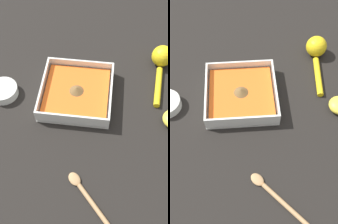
% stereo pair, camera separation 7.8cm
% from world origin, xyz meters
% --- Properties ---
extents(ground_plane, '(4.00, 4.00, 0.00)m').
position_xyz_m(ground_plane, '(0.00, 0.00, 0.00)').
color(ground_plane, black).
extents(square_dish, '(0.22, 0.22, 0.05)m').
position_xyz_m(square_dish, '(0.01, 0.03, 0.02)').
color(square_dish, silver).
rests_on(square_dish, ground_plane).
extents(spice_bowl, '(0.09, 0.09, 0.03)m').
position_xyz_m(spice_bowl, '(0.24, 0.05, 0.01)').
color(spice_bowl, silver).
rests_on(spice_bowl, ground_plane).
extents(lemon_squeezer, '(0.07, 0.23, 0.07)m').
position_xyz_m(lemon_squeezer, '(-0.26, -0.13, 0.03)').
color(lemon_squeezer, yellow).
rests_on(lemon_squeezer, ground_plane).
extents(wooden_spoon, '(0.16, 0.17, 0.01)m').
position_xyz_m(wooden_spoon, '(-0.08, 0.36, 0.01)').
color(wooden_spoon, tan).
rests_on(wooden_spoon, ground_plane).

